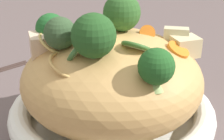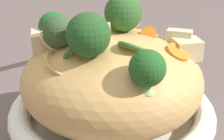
% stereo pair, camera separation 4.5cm
% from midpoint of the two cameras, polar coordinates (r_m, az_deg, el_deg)
% --- Properties ---
extents(ground_plane, '(3.00, 3.00, 0.00)m').
position_cam_midpoint_polar(ground_plane, '(0.50, 2.63, -10.48)').
color(ground_plane, '#5C4D4C').
extents(serving_bowl, '(0.29, 0.29, 0.05)m').
position_cam_midpoint_polar(serving_bowl, '(0.48, 2.69, -7.85)').
color(serving_bowl, white).
rests_on(serving_bowl, ground_plane).
extents(noodle_heap, '(0.24, 0.24, 0.13)m').
position_cam_midpoint_polar(noodle_heap, '(0.45, 2.79, -1.48)').
color(noodle_heap, tan).
rests_on(noodle_heap, serving_bowl).
extents(broccoli_florets, '(0.14, 0.18, 0.08)m').
position_cam_midpoint_polar(broccoli_florets, '(0.40, 0.49, 6.45)').
color(broccoli_florets, '#A5C16F').
rests_on(broccoli_florets, serving_bowl).
extents(carrot_coins, '(0.10, 0.13, 0.03)m').
position_cam_midpoint_polar(carrot_coins, '(0.46, 8.05, 5.88)').
color(carrot_coins, orange).
rests_on(carrot_coins, serving_bowl).
extents(zucchini_slices, '(0.11, 0.18, 0.05)m').
position_cam_midpoint_polar(zucchini_slices, '(0.44, -1.19, 5.36)').
color(zucchini_slices, beige).
rests_on(zucchini_slices, serving_bowl).
extents(chicken_chunks, '(0.22, 0.08, 0.05)m').
position_cam_midpoint_polar(chicken_chunks, '(0.44, 5.35, 4.60)').
color(chicken_chunks, beige).
rests_on(chicken_chunks, serving_bowl).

